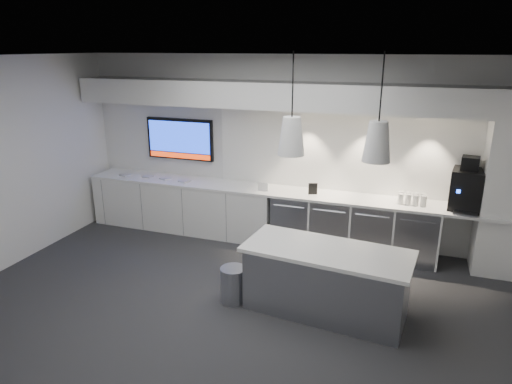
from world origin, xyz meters
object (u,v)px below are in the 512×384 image
at_px(wall_tv, 180,139).
at_px(island, 326,281).
at_px(bin, 233,285).
at_px(coffee_machine, 467,188).

xyz_separation_m(wall_tv, island, (3.04, -2.11, -1.14)).
bearing_deg(wall_tv, bin, -49.93).
relative_size(wall_tv, bin, 2.69).
xyz_separation_m(island, coffee_machine, (1.61, 1.86, 0.79)).
height_order(wall_tv, island, wall_tv).
relative_size(wall_tv, coffee_machine, 1.65).
height_order(island, bin, island).
distance_m(wall_tv, coffee_machine, 4.66).
height_order(wall_tv, coffee_machine, wall_tv).
bearing_deg(coffee_machine, bin, -135.76).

